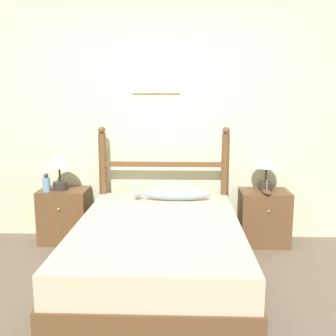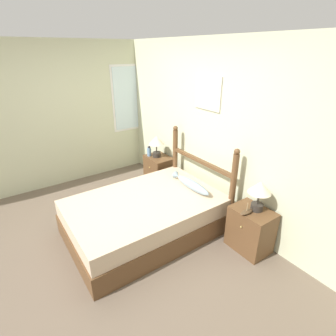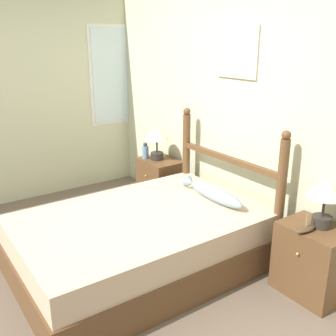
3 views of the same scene
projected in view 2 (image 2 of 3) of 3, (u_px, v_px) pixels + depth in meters
The scene contains 12 objects.
ground_plane at pixel (106, 242), 3.55m from camera, with size 16.00×16.00×0.00m, color brown.
wall_back at pixel (207, 130), 3.92m from camera, with size 6.40×0.08×2.55m.
wall_left at pixel (53, 117), 4.63m from camera, with size 0.08×6.40×2.55m.
bed at pixel (145, 216), 3.66m from camera, with size 1.39×2.07×0.52m.
headboard at pixel (200, 172), 4.01m from camera, with size 1.39×0.08×1.24m.
nightstand_left at pixel (159, 171), 4.92m from camera, with size 0.51×0.40×0.58m.
nightstand_right at pixel (250, 230), 3.33m from camera, with size 0.51×0.40×0.58m.
table_lamp_left at pixel (156, 142), 4.69m from camera, with size 0.28×0.28×0.39m.
table_lamp_right at pixel (260, 190), 3.11m from camera, with size 0.28×0.28×0.39m.
bottle at pixel (149, 151), 4.81m from camera, with size 0.08×0.08×0.20m.
model_boat at pixel (247, 212), 3.15m from camera, with size 0.08×0.21×0.14m.
fish_pillow at pixel (191, 184), 3.82m from camera, with size 0.76×0.13×0.14m.
Camera 2 is at (2.79, -0.93, 2.38)m, focal length 28.00 mm.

